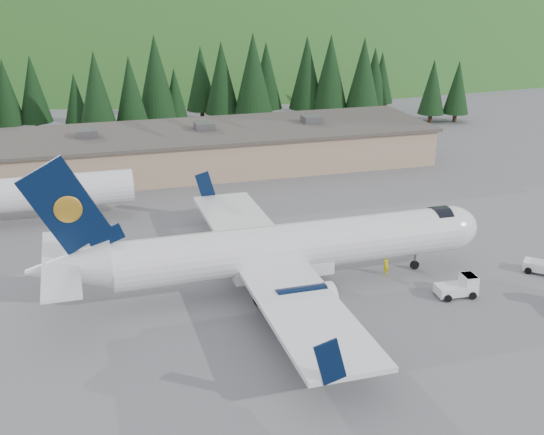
{
  "coord_description": "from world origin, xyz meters",
  "views": [
    {
      "loc": [
        -16.13,
        -49.46,
        25.17
      ],
      "look_at": [
        0.0,
        6.0,
        4.0
      ],
      "focal_mm": 45.0,
      "sensor_mm": 36.0,
      "label": 1
    }
  ],
  "objects_px": {
    "airliner": "(279,250)",
    "terminal_building": "(168,151)",
    "ramp_worker": "(386,264)",
    "baggage_tug_a": "(459,287)"
  },
  "relations": [
    {
      "from": "airliner",
      "to": "terminal_building",
      "type": "height_order",
      "value": "airliner"
    },
    {
      "from": "airliner",
      "to": "baggage_tug_a",
      "type": "xyz_separation_m",
      "value": [
        13.67,
        -5.57,
        -2.6
      ]
    },
    {
      "from": "airliner",
      "to": "terminal_building",
      "type": "relative_size",
      "value": 0.54
    },
    {
      "from": "terminal_building",
      "to": "ramp_worker",
      "type": "xyz_separation_m",
      "value": [
        13.56,
        -38.18,
        -1.66
      ]
    },
    {
      "from": "baggage_tug_a",
      "to": "terminal_building",
      "type": "xyz_separation_m",
      "value": [
        -17.56,
        43.59,
        1.84
      ]
    },
    {
      "from": "terminal_building",
      "to": "airliner",
      "type": "bearing_deg",
      "value": -84.15
    },
    {
      "from": "baggage_tug_a",
      "to": "terminal_building",
      "type": "height_order",
      "value": "terminal_building"
    },
    {
      "from": "terminal_building",
      "to": "ramp_worker",
      "type": "relative_size",
      "value": 36.86
    },
    {
      "from": "airliner",
      "to": "ramp_worker",
      "type": "xyz_separation_m",
      "value": [
        9.66,
        -0.17,
        -2.42
      ]
    },
    {
      "from": "airliner",
      "to": "ramp_worker",
      "type": "height_order",
      "value": "airliner"
    }
  ]
}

